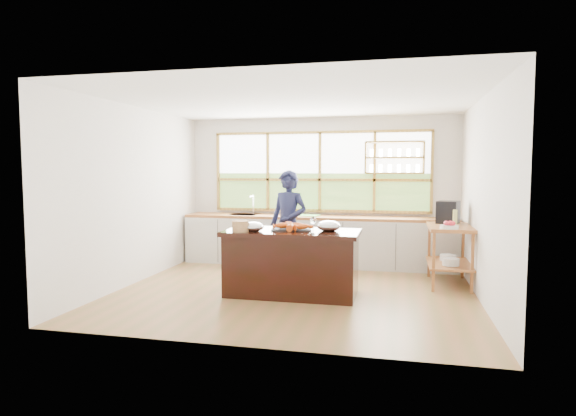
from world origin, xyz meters
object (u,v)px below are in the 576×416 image
(espresso_machine, at_px, (448,212))
(wicker_basket, at_px, (241,226))
(island, at_px, (292,262))
(cook, at_px, (288,225))

(espresso_machine, xyz_separation_m, wicker_basket, (-2.84, -1.70, -0.10))
(island, xyz_separation_m, espresso_machine, (2.19, 1.42, 0.62))
(espresso_machine, bearing_deg, island, -128.92)
(espresso_machine, bearing_deg, wicker_basket, -131.04)
(cook, xyz_separation_m, wicker_basket, (-0.39, -1.20, 0.11))
(island, bearing_deg, wicker_basket, -156.97)
(cook, distance_m, espresso_machine, 2.51)
(wicker_basket, bearing_deg, espresso_machine, 30.84)
(espresso_machine, height_order, wicker_basket, espresso_machine)
(cook, bearing_deg, wicker_basket, -90.64)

